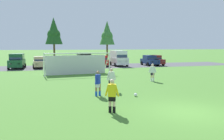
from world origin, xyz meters
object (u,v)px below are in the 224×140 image
player_striker_near (98,83)px  player_midfield_center (152,72)px  parked_car_slot_right (119,58)px  parked_car_slot_far_right (150,60)px  soccer_ball (136,95)px  parked_car_slot_center_right (102,61)px  soccer_goal (77,63)px  parked_car_slot_end (155,60)px  player_defender_far (111,80)px  parked_car_slot_left (40,62)px  referee (112,96)px  parked_car_slot_center_left (62,62)px  parked_car_slot_far_left (17,61)px  parked_car_slot_center (84,59)px

player_striker_near → player_midfield_center: 7.82m
parked_car_slot_right → parked_car_slot_far_right: 5.40m
soccer_ball → parked_car_slot_center_right: parked_car_slot_center_right is taller
soccer_goal → parked_car_slot_end: soccer_goal is taller
player_defender_far → parked_car_slot_left: size_ratio=0.38×
soccer_ball → parked_car_slot_end: 25.41m
parked_car_slot_far_right → parked_car_slot_left: bearing=179.6°
parked_car_slot_right → parked_car_slot_far_right: bearing=-6.6°
soccer_ball → referee: size_ratio=0.13×
player_striker_near → parked_car_slot_right: size_ratio=0.34×
parked_car_slot_left → parked_car_slot_end: 18.80m
parked_car_slot_left → player_defender_far: bearing=-74.9°
parked_car_slot_center_left → parked_car_slot_end: (15.60, -0.23, 0.00)m
soccer_ball → parked_car_slot_far_right: parked_car_slot_far_right is taller
player_midfield_center → parked_car_slot_far_left: 21.44m
soccer_goal → parked_car_slot_end: bearing=33.2°
parked_car_slot_center → parked_car_slot_far_right: parked_car_slot_center is taller
player_midfield_center → parked_car_slot_left: bearing=122.0°
player_defender_far → parked_car_slot_left: parked_car_slot_left is taller
referee → parked_car_slot_right: 27.07m
parked_car_slot_right → parked_car_slot_center: bearing=169.2°
player_midfield_center → parked_car_slot_center_right: bearing=92.2°
parked_car_slot_left → parked_car_slot_center_left: (3.19, 0.27, 0.00)m
parked_car_slot_right → parked_car_slot_left: bearing=-177.7°
player_defender_far → parked_car_slot_far_right: size_ratio=0.39×
parked_car_slot_left → parked_car_slot_center_left: 3.20m
soccer_goal → parked_car_slot_center: size_ratio=1.61×
parked_car_slot_left → parked_car_slot_center_left: bearing=4.8°
parked_car_slot_right → parked_car_slot_end: bearing=-4.2°
parked_car_slot_left → parked_car_slot_center_right: same height
soccer_goal → parked_car_slot_far_left: soccer_goal is taller
parked_car_slot_far_left → parked_car_slot_left: (3.17, -0.14, -0.24)m
referee → parked_car_slot_center_left: bearing=91.7°
player_striker_near → parked_car_slot_center: (2.74, 22.87, 0.29)m
referee → player_striker_near: (0.16, 3.90, 0.00)m
parked_car_slot_end → parked_car_slot_left: bearing=-179.9°
parked_car_slot_center_right → parked_car_slot_end: 9.18m
soccer_ball → soccer_goal: soccer_goal is taller
referee → parked_car_slot_center: parked_car_slot_center is taller
parked_car_slot_center_right → parked_car_slot_end: same height
parked_car_slot_left → parked_car_slot_end: (18.80, 0.04, 0.00)m
referee → parked_car_slot_right: size_ratio=0.34×
parked_car_slot_center → parked_car_slot_center_right: size_ratio=1.09×
parked_car_slot_center_left → parked_car_slot_far_left: bearing=-178.9°
referee → player_midfield_center: (6.36, 8.67, 0.00)m
parked_car_slot_right → soccer_ball: bearing=-104.9°
parked_car_slot_end → parked_car_slot_center_left: bearing=179.2°
parked_car_slot_center_right → parked_car_slot_far_right: same height
soccer_ball → parked_car_slot_left: 23.06m
player_defender_far → parked_car_slot_far_right: 23.41m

